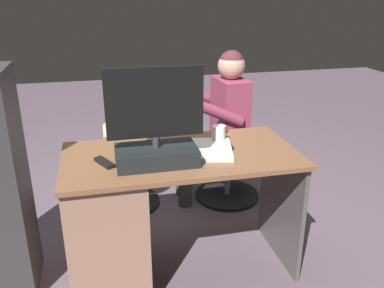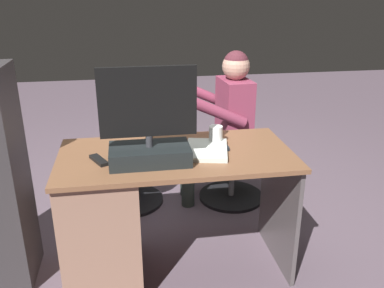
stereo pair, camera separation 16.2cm
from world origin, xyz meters
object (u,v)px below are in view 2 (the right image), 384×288
Objects in this scene: visitor_chair at (232,170)px; teddy_bear at (126,128)px; monitor at (149,136)px; person at (224,116)px; desk at (119,213)px; tv_remote at (99,160)px; computer_mouse at (139,151)px; keyboard at (190,147)px; cup at (216,135)px; office_chair_teddy at (128,173)px.

teddy_bear is at bearing -5.41° from visitor_chair.
monitor is 1.08m from person.
desk is 8.43× the size of tv_remote.
teddy_bear is (-0.14, -0.90, -0.14)m from tv_remote.
computer_mouse reaches higher than visitor_chair.
teddy_bear is 0.88m from visitor_chair.
cup is at bearing -161.54° from keyboard.
visitor_chair is at bearing -133.97° from computer_mouse.
teddy_bear is at bearing -82.80° from monitor.
teddy_bear reaches higher than desk.
monitor is 3.28× the size of tv_remote.
cup is at bearing 66.78° from visitor_chair.
keyboard is 2.80× the size of tv_remote.
tv_remote is at bearing 19.45° from computer_mouse.
tv_remote is (0.65, 0.15, -0.04)m from cup.
monitor is at bearing 151.87° from desk.
office_chair_teddy is 0.80m from visitor_chair.
visitor_chair is (-0.45, -0.73, -0.50)m from keyboard.
visitor_chair is 0.44× the size of person.
computer_mouse is (0.28, 0.02, 0.01)m from keyboard.
person is (-0.60, -0.88, -0.20)m from monitor.
keyboard is 1.00m from office_chair_teddy.
tv_remote is 0.93m from teddy_bear.
tv_remote is (0.49, 0.10, -0.00)m from keyboard.
cup is 0.70× the size of tv_remote.
desk is 2.45× the size of office_chair_teddy.
monitor is 4.66× the size of cup.
tv_remote is at bearing 81.18° from teddy_bear.
cup is at bearing 72.49° from person.
computer_mouse is at bearing 5.10° from keyboard.
office_chair_teddy is (0.35, -0.79, -0.50)m from keyboard.
cup reaches higher than tv_remote.
monitor reaches higher than computer_mouse.
cup is at bearing 166.61° from tv_remote.
teddy_bear is at bearing -125.44° from tv_remote.
person is (-0.37, -0.73, -0.07)m from keyboard.
keyboard is 0.99m from visitor_chair.
visitor_chair is (-0.29, -0.68, -0.55)m from cup.
visitor_chair is (-0.86, -0.78, -0.15)m from desk.
keyboard is 0.83× the size of visitor_chair.
person reaches higher than computer_mouse.
monitor reaches higher than visitor_chair.
cup is 0.28× the size of teddy_bear.
visitor_chair is (-0.68, -0.87, -0.64)m from monitor.
tv_remote is 0.30× the size of visitor_chair.
desk is 0.88m from teddy_bear.
cup is at bearing -169.73° from desk.
teddy_bear is at bearing -66.54° from keyboard.
computer_mouse reaches higher than keyboard.
desk is 1.17m from visitor_chair.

